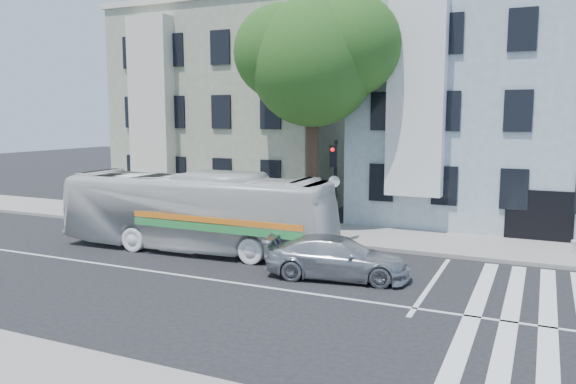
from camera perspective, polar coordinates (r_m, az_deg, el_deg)
The scene contains 9 objects.
ground at distance 18.31m, azimuth -7.82°, elevation -8.81°, with size 120.00×120.00×0.00m, color black.
sidewalk_far at distance 25.20m, azimuth 2.00°, elevation -3.99°, with size 80.00×4.00×0.15m, color gray.
building_left at distance 34.04m, azimuth -4.36°, elevation 8.22°, with size 12.00×10.00×11.00m, color gray.
building_right at distance 29.88m, azimuth 20.08°, elevation 7.85°, with size 12.00×10.00×11.00m, color #8B9DA6.
street_tree at distance 25.47m, azimuth 2.87°, elevation 13.67°, with size 7.30×5.90×11.10m.
bus at distance 22.01m, azimuth -9.32°, elevation -1.95°, with size 10.97×2.57×3.06m, color silver.
sedan at distance 18.26m, azimuth 5.05°, elevation -6.64°, with size 4.62×1.88×1.34m, color #ADAFB5.
hedge at distance 25.74m, azimuth -8.82°, elevation -2.87°, with size 8.50×0.84×0.70m, color #1B541B, non-canonical shape.
traffic_signal at distance 22.16m, azimuth 4.75°, elevation 1.37°, with size 0.44×0.53×4.25m.
Camera 1 is at (9.50, -14.77, 5.19)m, focal length 35.00 mm.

